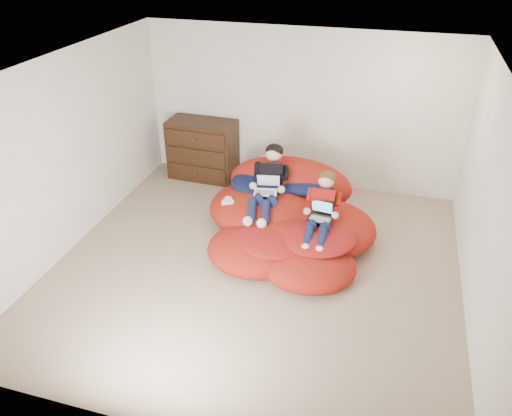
{
  "coord_description": "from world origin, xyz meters",
  "views": [
    {
      "loc": [
        1.42,
        -4.93,
        3.85
      ],
      "look_at": [
        -0.08,
        0.26,
        0.7
      ],
      "focal_mm": 35.0,
      "sensor_mm": 36.0,
      "label": 1
    }
  ],
  "objects_px": {
    "younger_boy": "(322,206)",
    "laptop_black": "(321,213)",
    "older_boy": "(268,180)",
    "laptop_white": "(267,187)",
    "beanbag_pile": "(287,218)",
    "dresser": "(203,150)"
  },
  "relations": [
    {
      "from": "younger_boy",
      "to": "laptop_black",
      "type": "relative_size",
      "value": 3.13
    },
    {
      "from": "older_boy",
      "to": "laptop_white",
      "type": "height_order",
      "value": "older_boy"
    },
    {
      "from": "laptop_black",
      "to": "beanbag_pile",
      "type": "bearing_deg",
      "value": 151.18
    },
    {
      "from": "beanbag_pile",
      "to": "older_boy",
      "type": "relative_size",
      "value": 2.11
    },
    {
      "from": "younger_boy",
      "to": "laptop_white",
      "type": "height_order",
      "value": "younger_boy"
    },
    {
      "from": "laptop_white",
      "to": "laptop_black",
      "type": "distance_m",
      "value": 0.91
    },
    {
      "from": "dresser",
      "to": "older_boy",
      "type": "xyz_separation_m",
      "value": [
        1.44,
        -1.15,
        0.2
      ]
    },
    {
      "from": "dresser",
      "to": "laptop_white",
      "type": "height_order",
      "value": "dresser"
    },
    {
      "from": "dresser",
      "to": "laptop_black",
      "type": "height_order",
      "value": "dresser"
    },
    {
      "from": "beanbag_pile",
      "to": "younger_boy",
      "type": "bearing_deg",
      "value": -22.78
    },
    {
      "from": "laptop_white",
      "to": "beanbag_pile",
      "type": "bearing_deg",
      "value": -18.89
    },
    {
      "from": "younger_boy",
      "to": "laptop_black",
      "type": "xyz_separation_m",
      "value": [
        -0.0,
        -0.06,
        -0.07
      ]
    },
    {
      "from": "older_boy",
      "to": "younger_boy",
      "type": "height_order",
      "value": "older_boy"
    },
    {
      "from": "laptop_white",
      "to": "laptop_black",
      "type": "relative_size",
      "value": 1.12
    },
    {
      "from": "dresser",
      "to": "beanbag_pile",
      "type": "distance_m",
      "value": 2.24
    },
    {
      "from": "dresser",
      "to": "younger_boy",
      "type": "bearing_deg",
      "value": -34.5
    },
    {
      "from": "older_boy",
      "to": "laptop_black",
      "type": "relative_size",
      "value": 3.58
    },
    {
      "from": "dresser",
      "to": "younger_boy",
      "type": "relative_size",
      "value": 1.09
    },
    {
      "from": "dresser",
      "to": "older_boy",
      "type": "relative_size",
      "value": 0.95
    },
    {
      "from": "beanbag_pile",
      "to": "dresser",
      "type": "bearing_deg",
      "value": 142.69
    },
    {
      "from": "younger_boy",
      "to": "laptop_white",
      "type": "relative_size",
      "value": 2.78
    },
    {
      "from": "dresser",
      "to": "younger_boy",
      "type": "height_order",
      "value": "younger_boy"
    }
  ]
}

